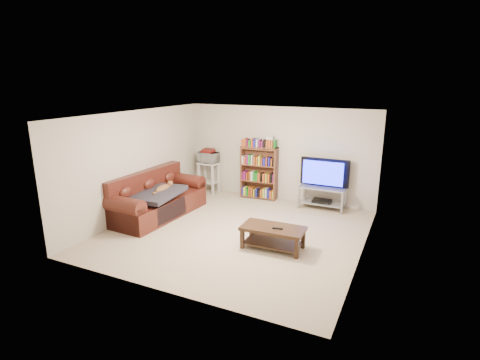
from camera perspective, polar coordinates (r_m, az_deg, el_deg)
The scene contains 19 objects.
floor at distance 7.84m, azimuth -0.60°, elevation -7.85°, with size 5.00×5.00×0.00m, color #C9B395.
ceiling at distance 7.25m, azimuth -0.65°, elevation 9.89°, with size 5.00×5.00×0.00m, color white.
wall_back at distance 9.71m, azimuth 5.88°, elevation 4.01°, with size 5.00×5.00×0.00m, color beige.
wall_front at distance 5.42m, azimuth -12.34°, elevation -5.33°, with size 5.00×5.00×0.00m, color beige.
wall_left at distance 8.82m, azimuth -15.40°, elevation 2.39°, with size 5.00×5.00×0.00m, color beige.
wall_right at distance 6.78m, azimuth 18.73°, elevation -1.64°, with size 5.00×5.00×0.00m, color beige.
sofa at distance 8.87m, azimuth -12.78°, elevation -3.05°, with size 1.15×2.44×1.02m.
blanket at distance 8.56m, azimuth -12.59°, elevation -2.05°, with size 0.92×1.20×0.10m, color #292630.
cat at distance 8.70m, azimuth -11.69°, elevation -1.30°, with size 0.26×0.65×0.20m, color brown, non-canonical shape.
coffee_table at distance 7.04m, azimuth 5.04°, elevation -8.11°, with size 1.18×0.62×0.42m.
remote at distance 6.91m, azimuth 5.76°, elevation -7.33°, with size 0.19×0.05×0.02m, color black.
tv_stand at distance 9.28m, azimuth 12.43°, elevation -2.09°, with size 1.10×0.49×0.55m.
television at distance 9.15m, azimuth 12.61°, elevation 1.01°, with size 1.18×0.16×0.68m, color black.
dvd_player at distance 9.34m, azimuth 12.37°, elevation -3.14°, with size 0.44×0.31×0.06m, color black.
bookshelf at distance 9.79m, azimuth 2.91°, elevation 1.24°, with size 0.98×0.36×1.39m.
shelf_clutter at distance 9.61m, azimuth 3.55°, elevation 5.70°, with size 0.71×0.25×0.28m.
microwave_stand at distance 10.36m, azimuth -4.80°, elevation 1.02°, with size 0.55×0.42×0.85m.
microwave at distance 10.26m, azimuth -4.85°, elevation 3.47°, with size 0.52×0.36×0.29m, color silver.
game_boxes at distance 10.22m, azimuth -4.88°, elevation 4.40°, with size 0.31×0.27×0.05m, color maroon.
Camera 1 is at (3.17, -6.48, 3.07)m, focal length 28.00 mm.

